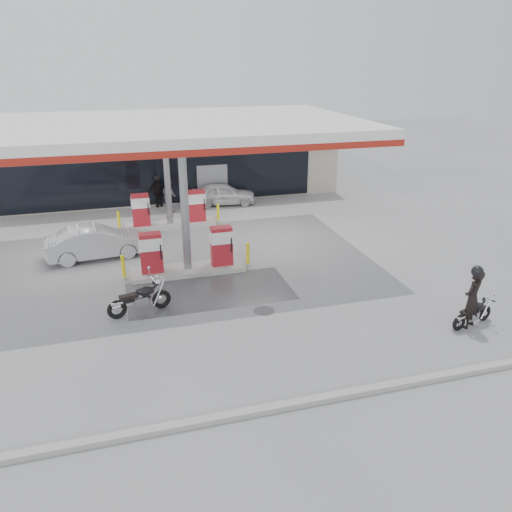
{
  "coord_description": "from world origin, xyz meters",
  "views": [
    {
      "loc": [
        -2.4,
        -16.47,
        8.15
      ],
      "look_at": [
        2.29,
        0.04,
        1.2
      ],
      "focal_mm": 35.0,
      "sensor_mm": 36.0,
      "label": 1
    }
  ],
  "objects_px": {
    "sedan_white": "(224,194)",
    "biker_walking": "(158,192)",
    "hatchback_silver": "(97,242)",
    "parked_car_left": "(81,191)",
    "pump_island_near": "(187,256)",
    "main_motorcycle": "(473,314)",
    "pump_island_far": "(169,213)",
    "attendant": "(169,195)",
    "biker_main": "(472,299)",
    "parked_car_right": "(229,183)",
    "parked_motorcycle": "(140,299)"
  },
  "relations": [
    {
      "from": "hatchback_silver",
      "to": "sedan_white",
      "type": "bearing_deg",
      "value": -53.26
    },
    {
      "from": "hatchback_silver",
      "to": "parked_car_left",
      "type": "relative_size",
      "value": 0.91
    },
    {
      "from": "biker_walking",
      "to": "parked_car_right",
      "type": "bearing_deg",
      "value": 11.96
    },
    {
      "from": "main_motorcycle",
      "to": "attendant",
      "type": "xyz_separation_m",
      "value": [
        -7.89,
        15.56,
        0.47
      ]
    },
    {
      "from": "pump_island_far",
      "to": "parked_car_right",
      "type": "distance_m",
      "value": 7.5
    },
    {
      "from": "biker_main",
      "to": "sedan_white",
      "type": "bearing_deg",
      "value": -102.87
    },
    {
      "from": "hatchback_silver",
      "to": "parked_car_left",
      "type": "xyz_separation_m",
      "value": [
        -1.01,
        9.38,
        -0.02
      ]
    },
    {
      "from": "pump_island_far",
      "to": "parked_car_left",
      "type": "height_order",
      "value": "pump_island_far"
    },
    {
      "from": "main_motorcycle",
      "to": "biker_main",
      "type": "height_order",
      "value": "biker_main"
    },
    {
      "from": "parked_motorcycle",
      "to": "parked_car_left",
      "type": "distance_m",
      "value": 15.19
    },
    {
      "from": "parked_motorcycle",
      "to": "parked_car_right",
      "type": "xyz_separation_m",
      "value": [
        6.54,
        14.98,
        0.07
      ]
    },
    {
      "from": "biker_main",
      "to": "hatchback_silver",
      "type": "xyz_separation_m",
      "value": [
        -11.51,
        9.43,
        -0.3
      ]
    },
    {
      "from": "parked_car_left",
      "to": "parked_car_right",
      "type": "xyz_separation_m",
      "value": [
        9.0,
        0.0,
        -0.1
      ]
    },
    {
      "from": "parked_motorcycle",
      "to": "parked_car_right",
      "type": "bearing_deg",
      "value": 52.7
    },
    {
      "from": "hatchback_silver",
      "to": "parked_car_right",
      "type": "height_order",
      "value": "hatchback_silver"
    },
    {
      "from": "pump_island_far",
      "to": "attendant",
      "type": "relative_size",
      "value": 2.94
    },
    {
      "from": "pump_island_near",
      "to": "hatchback_silver",
      "type": "distance_m",
      "value": 4.37
    },
    {
      "from": "parked_car_right",
      "to": "pump_island_far",
      "type": "bearing_deg",
      "value": 147.08
    },
    {
      "from": "parked_car_left",
      "to": "parked_car_right",
      "type": "height_order",
      "value": "parked_car_left"
    },
    {
      "from": "main_motorcycle",
      "to": "attendant",
      "type": "height_order",
      "value": "attendant"
    },
    {
      "from": "attendant",
      "to": "biker_walking",
      "type": "distance_m",
      "value": 1.13
    },
    {
      "from": "parked_car_left",
      "to": "biker_walking",
      "type": "distance_m",
      "value": 4.82
    },
    {
      "from": "attendant",
      "to": "hatchback_silver",
      "type": "height_order",
      "value": "attendant"
    },
    {
      "from": "parked_motorcycle",
      "to": "main_motorcycle",
      "type": "bearing_deg",
      "value": -33.91
    },
    {
      "from": "pump_island_near",
      "to": "hatchback_silver",
      "type": "relative_size",
      "value": 1.22
    },
    {
      "from": "pump_island_far",
      "to": "parked_car_left",
      "type": "relative_size",
      "value": 1.12
    },
    {
      "from": "pump_island_near",
      "to": "sedan_white",
      "type": "xyz_separation_m",
      "value": [
        3.5,
        9.2,
        -0.09
      ]
    },
    {
      "from": "main_motorcycle",
      "to": "attendant",
      "type": "relative_size",
      "value": 1.01
    },
    {
      "from": "pump_island_far",
      "to": "hatchback_silver",
      "type": "relative_size",
      "value": 1.22
    },
    {
      "from": "parked_motorcycle",
      "to": "sedan_white",
      "type": "bearing_deg",
      "value": 51.82
    },
    {
      "from": "main_motorcycle",
      "to": "hatchback_silver",
      "type": "bearing_deg",
      "value": 126.45
    },
    {
      "from": "biker_main",
      "to": "sedan_white",
      "type": "relative_size",
      "value": 0.54
    },
    {
      "from": "main_motorcycle",
      "to": "parked_car_right",
      "type": "bearing_deg",
      "value": 86.34
    },
    {
      "from": "pump_island_near",
      "to": "main_motorcycle",
      "type": "bearing_deg",
      "value": -39.47
    },
    {
      "from": "pump_island_far",
      "to": "attendant",
      "type": "xyz_separation_m",
      "value": [
        0.31,
        2.8,
        0.17
      ]
    },
    {
      "from": "main_motorcycle",
      "to": "biker_walking",
      "type": "xyz_separation_m",
      "value": [
        -8.42,
        16.56,
        0.44
      ]
    },
    {
      "from": "parked_motorcycle",
      "to": "parked_car_right",
      "type": "height_order",
      "value": "parked_car_right"
    },
    {
      "from": "hatchback_silver",
      "to": "biker_walking",
      "type": "distance_m",
      "value": 7.89
    },
    {
      "from": "parked_car_left",
      "to": "hatchback_silver",
      "type": "bearing_deg",
      "value": 171.12
    },
    {
      "from": "biker_main",
      "to": "parked_car_left",
      "type": "height_order",
      "value": "biker_main"
    },
    {
      "from": "hatchback_silver",
      "to": "parked_car_left",
      "type": "distance_m",
      "value": 9.43
    },
    {
      "from": "pump_island_near",
      "to": "parked_car_left",
      "type": "height_order",
      "value": "pump_island_near"
    },
    {
      "from": "pump_island_far",
      "to": "parked_motorcycle",
      "type": "bearing_deg",
      "value": -102.82
    },
    {
      "from": "biker_main",
      "to": "sedan_white",
      "type": "xyz_separation_m",
      "value": [
        -4.52,
        16.01,
        -0.37
      ]
    },
    {
      "from": "sedan_white",
      "to": "attendant",
      "type": "distance_m",
      "value": 3.22
    },
    {
      "from": "sedan_white",
      "to": "biker_walking",
      "type": "distance_m",
      "value": 3.77
    },
    {
      "from": "pump_island_near",
      "to": "biker_walking",
      "type": "bearing_deg",
      "value": 91.25
    },
    {
      "from": "pump_island_far",
      "to": "hatchback_silver",
      "type": "bearing_deg",
      "value": -135.99
    },
    {
      "from": "biker_main",
      "to": "biker_walking",
      "type": "distance_m",
      "value": 18.54
    },
    {
      "from": "biker_main",
      "to": "attendant",
      "type": "height_order",
      "value": "biker_main"
    }
  ]
}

